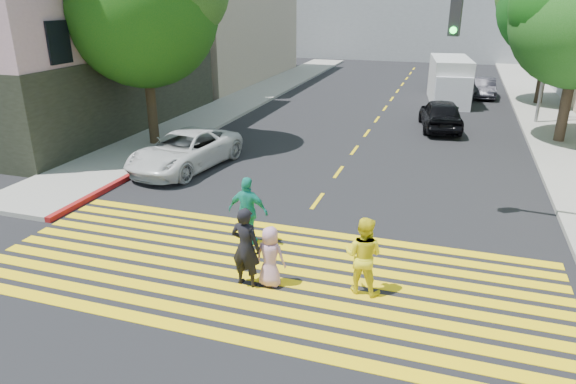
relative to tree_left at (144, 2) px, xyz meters
The scene contains 20 objects.
ground 14.21m from the tree_left, 50.61° to the right, with size 120.00×120.00×0.00m, color black.
sidewalk_left 13.30m from the tree_left, 91.31° to the left, with size 3.00×40.00×0.15m, color gray.
sidewalk_right 18.38m from the tree_left, 16.59° to the left, with size 3.00×60.00×0.15m, color gray.
curb_red 7.14m from the tree_left, 71.73° to the right, with size 0.20×8.00×0.16m, color maroon.
crosswalk 13.34m from the tree_left, 46.74° to the right, with size 13.40×5.30×0.01m.
lane_line 16.04m from the tree_left, 56.61° to the left, with size 0.12×34.40×0.01m.
building_left_pink 8.12m from the tree_left, 165.69° to the left, with size 12.10×14.10×11.00m.
building_left_tan 19.61m from the tree_left, 113.38° to the left, with size 12.00×16.00×10.00m, color tan.
tree_left is the anchor object (origin of this frame).
pedestrian_man 13.24m from the tree_left, 49.38° to the right, with size 0.68×0.44×1.86m, color black.
pedestrian_woman 14.59m from the tree_left, 40.03° to the right, with size 0.85×0.66×1.75m, color yellow.
pedestrian_child 13.54m from the tree_left, 47.15° to the right, with size 0.69×0.45×1.41m, color #C68DAA.
pedestrian_extra 11.51m from the tree_left, 45.57° to the right, with size 1.07×0.44×1.82m, color teal.
white_sedan 6.24m from the tree_left, 41.21° to the right, with size 2.30×4.99×1.39m, color silver.
dark_car_near 14.23m from the tree_left, 30.69° to the left, with size 1.77×4.40×1.50m, color black.
silver_car 23.15m from the tree_left, 59.23° to the left, with size 1.93×4.75×1.38m, color #979899.
dark_car_parked 22.00m from the tree_left, 50.21° to the left, with size 1.28×3.67×1.21m, color black.
white_van 18.59m from the tree_left, 50.00° to the left, with size 2.72×5.76×2.62m.
traffic_signal 15.42m from the tree_left, 16.70° to the right, with size 4.44×0.68×6.52m.
street_lamp 18.34m from the tree_left, 30.46° to the left, with size 2.00×0.30×8.85m.
Camera 1 is at (3.78, -8.56, 6.07)m, focal length 32.00 mm.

